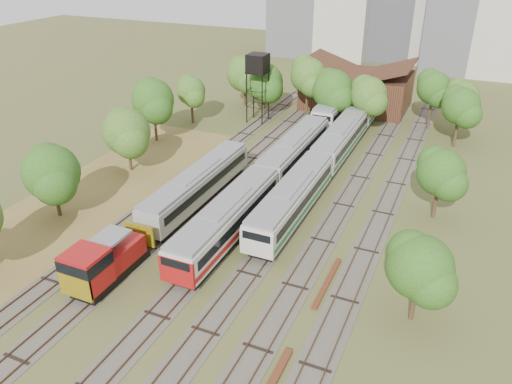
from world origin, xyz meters
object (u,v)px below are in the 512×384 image
at_px(railcar_red_set, 265,181).
at_px(water_tower, 258,65).
at_px(railcar_green_set, 341,140).
at_px(shunter_locomotive, 102,263).

distance_m(railcar_red_set, water_tower, 25.33).
distance_m(railcar_green_set, water_tower, 17.56).
relative_size(shunter_locomotive, water_tower, 0.82).
bearing_deg(shunter_locomotive, water_tower, 96.48).
bearing_deg(railcar_red_set, water_tower, 115.62).
height_order(railcar_green_set, water_tower, water_tower).
bearing_deg(water_tower, railcar_green_set, -26.91).
relative_size(railcar_red_set, shunter_locomotive, 4.27).
bearing_deg(railcar_red_set, shunter_locomotive, -108.02).
relative_size(railcar_green_set, shunter_locomotive, 6.43).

